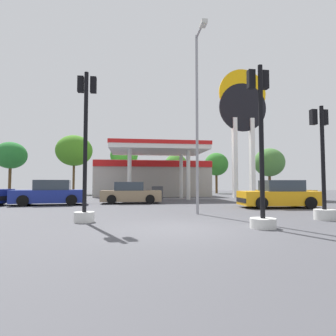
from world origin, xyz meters
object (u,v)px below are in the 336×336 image
at_px(car_2, 279,195).
at_px(traffic_signal_1, 261,169).
at_px(car_4, 50,194).
at_px(tree_3, 176,167).
at_px(traffic_signal_0, 85,166).
at_px(tree_1, 74,151).
at_px(traffic_signal_3, 323,183).
at_px(tree_4, 216,164).
at_px(tree_0, 11,155).
at_px(tree_5, 269,162).
at_px(station_pole_sign, 243,115).
at_px(car_3, 131,194).
at_px(corner_streetlamp, 198,106).
at_px(car_0, 286,193).
at_px(tree_2, 124,156).

relative_size(car_2, traffic_signal_1, 0.88).
distance_m(car_4, tree_3, 21.31).
distance_m(traffic_signal_0, tree_1, 27.47).
bearing_deg(traffic_signal_3, tree_4, 80.19).
bearing_deg(tree_0, car_4, -62.42).
bearing_deg(traffic_signal_3, tree_5, 65.85).
bearing_deg(tree_5, tree_4, 171.00).
bearing_deg(car_4, station_pole_sign, 25.77).
relative_size(car_2, car_4, 0.96).
xyz_separation_m(car_3, traffic_signal_3, (6.94, -9.73, 0.70)).
xyz_separation_m(car_3, tree_4, (11.76, 18.14, 3.34)).
relative_size(traffic_signal_3, corner_streetlamp, 0.53).
bearing_deg(traffic_signal_0, corner_streetlamp, 21.55).
height_order(car_3, traffic_signal_3, traffic_signal_3).
bearing_deg(car_4, traffic_signal_1, -49.77).
xyz_separation_m(tree_0, tree_4, (26.66, -0.06, -0.87)).
height_order(car_0, tree_5, tree_5).
bearing_deg(station_pole_sign, tree_3, 115.41).
xyz_separation_m(car_2, car_3, (-8.06, 4.67, -0.03)).
bearing_deg(tree_3, tree_0, 177.37).
bearing_deg(traffic_signal_1, traffic_signal_3, 25.53).
bearing_deg(corner_streetlamp, traffic_signal_1, -75.68).
relative_size(traffic_signal_1, tree_3, 0.94).
distance_m(traffic_signal_0, tree_4, 30.46).
relative_size(car_4, tree_0, 0.69).
relative_size(traffic_signal_0, tree_5, 0.85).
bearing_deg(tree_3, car_4, -121.16).
height_order(station_pole_sign, tree_4, station_pole_sign).
height_order(traffic_signal_1, tree_4, tree_4).
height_order(car_3, tree_2, tree_2).
xyz_separation_m(car_2, tree_5, (10.86, 21.67, 3.56)).
bearing_deg(car_2, car_3, 149.91).
height_order(traffic_signal_3, tree_0, tree_0).
distance_m(car_0, tree_0, 32.10).
relative_size(car_0, car_2, 0.94).
bearing_deg(car_4, corner_streetlamp, -39.99).
bearing_deg(station_pole_sign, traffic_signal_1, -111.45).
distance_m(tree_3, tree_4, 5.88).
height_order(car_2, tree_2, tree_2).
bearing_deg(car_4, tree_2, 76.74).
xyz_separation_m(car_3, tree_1, (-7.09, 17.54, 4.86)).
bearing_deg(tree_0, station_pole_sign, -23.77).
relative_size(traffic_signal_3, tree_4, 0.75).
distance_m(car_0, traffic_signal_0, 16.13).
bearing_deg(tree_5, station_pole_sign, -128.22).
bearing_deg(car_0, station_pole_sign, 94.28).
xyz_separation_m(traffic_signal_1, corner_streetlamp, (-0.98, 3.84, 2.97)).
bearing_deg(tree_1, tree_2, -6.81).
distance_m(car_2, tree_5, 24.50).
xyz_separation_m(car_2, car_4, (-13.02, 3.83, 0.02)).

